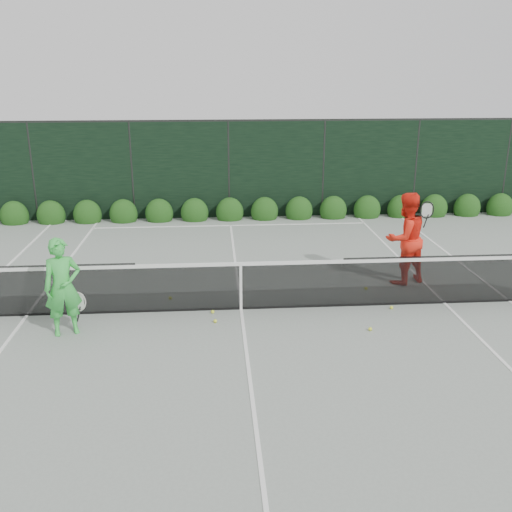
{
  "coord_description": "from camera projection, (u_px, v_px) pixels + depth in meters",
  "views": [
    {
      "loc": [
        -0.48,
        -10.33,
        4.47
      ],
      "look_at": [
        0.32,
        0.3,
        1.0
      ],
      "focal_mm": 40.0,
      "sensor_mm": 36.0,
      "label": 1
    }
  ],
  "objects": [
    {
      "name": "ground",
      "position": [
        241.0,
        309.0,
        11.22
      ],
      "size": [
        80.0,
        80.0,
        0.0
      ],
      "primitive_type": "plane",
      "color": "gray",
      "rests_on": "ground"
    },
    {
      "name": "tennis_net",
      "position": [
        240.0,
        284.0,
        11.05
      ],
      "size": [
        12.9,
        0.1,
        1.07
      ],
      "color": "black",
      "rests_on": "ground"
    },
    {
      "name": "player_woman",
      "position": [
        63.0,
        287.0,
        9.94
      ],
      "size": [
        0.75,
        0.61,
        1.76
      ],
      "rotation": [
        0.0,
        0.0,
        0.35
      ],
      "color": "green",
      "rests_on": "ground"
    },
    {
      "name": "player_man",
      "position": [
        405.0,
        238.0,
        12.35
      ],
      "size": [
        1.2,
        1.08,
        2.02
      ],
      "rotation": [
        0.0,
        0.0,
        3.53
      ],
      "color": "#FF2715",
      "rests_on": "ground"
    },
    {
      "name": "court_lines",
      "position": [
        241.0,
        309.0,
        11.22
      ],
      "size": [
        11.03,
        23.83,
        0.01
      ],
      "color": "white",
      "rests_on": "ground"
    },
    {
      "name": "windscreen_fence",
      "position": [
        250.0,
        287.0,
        8.18
      ],
      "size": [
        32.0,
        21.07,
        3.06
      ],
      "color": "black",
      "rests_on": "ground"
    },
    {
      "name": "hedge_row",
      "position": [
        230.0,
        212.0,
        17.92
      ],
      "size": [
        31.66,
        0.65,
        0.94
      ],
      "color": "#143B10",
      "rests_on": "ground"
    },
    {
      "name": "tennis_balls",
      "position": [
        288.0,
        308.0,
        11.17
      ],
      "size": [
        4.45,
        2.06,
        0.07
      ],
      "color": "yellow",
      "rests_on": "ground"
    }
  ]
}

